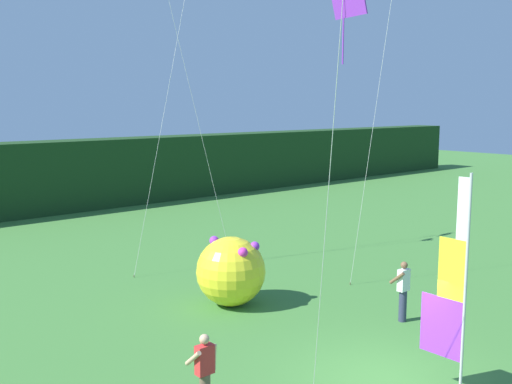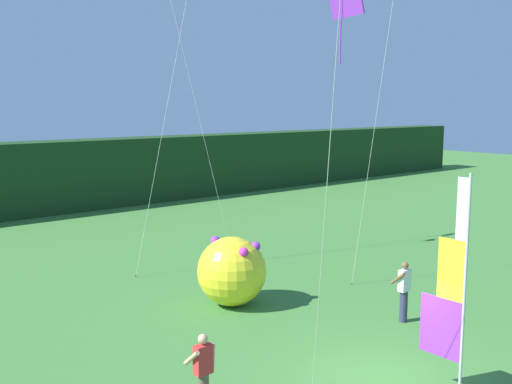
# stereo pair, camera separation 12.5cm
# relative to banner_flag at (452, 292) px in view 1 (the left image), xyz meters

# --- Properties ---
(ground_plane) EXTENTS (120.00, 120.00, 0.00)m
(ground_plane) POSITION_rel_banner_flag_xyz_m (-0.33, 1.32, -2.29)
(ground_plane) COLOR #3D7533
(distant_treeline) EXTENTS (80.00, 2.40, 4.04)m
(distant_treeline) POSITION_rel_banner_flag_xyz_m (-0.33, 26.66, -0.28)
(distant_treeline) COLOR #193819
(distant_treeline) RESTS_ON ground
(banner_flag) EXTENTS (0.06, 1.03, 4.79)m
(banner_flag) POSITION_rel_banner_flag_xyz_m (0.00, 0.00, 0.00)
(banner_flag) COLOR #B7B7BC
(banner_flag) RESTS_ON ground
(person_near_banner) EXTENTS (0.55, 0.48, 1.69)m
(person_near_banner) POSITION_rel_banner_flag_xyz_m (-4.29, 2.73, -1.39)
(person_near_banner) COLOR brown
(person_near_banner) RESTS_ON ground
(person_mid_field) EXTENTS (0.55, 0.48, 1.74)m
(person_mid_field) POSITION_rel_banner_flag_xyz_m (3.01, 3.29, -1.36)
(person_mid_field) COLOR #2D334C
(person_mid_field) RESTS_ON ground
(inflatable_balloon) EXTENTS (2.12, 2.12, 2.12)m
(inflatable_balloon) POSITION_rel_banner_flag_xyz_m (0.19, 7.56, -1.23)
(inflatable_balloon) COLOR yellow
(inflatable_balloon) RESTS_ON ground
(kite_purple_diamond_3) EXTENTS (1.84, 2.46, 8.52)m
(kite_purple_diamond_3) POSITION_rel_banner_flag_xyz_m (-3.54, 0.01, 5.38)
(kite_purple_diamond_3) COLOR brown
(kite_purple_diamond_3) RESTS_ON ground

